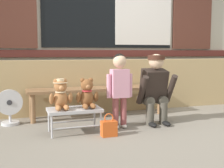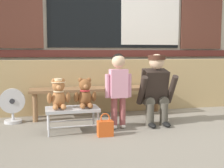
% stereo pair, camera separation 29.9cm
% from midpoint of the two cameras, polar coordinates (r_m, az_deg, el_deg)
% --- Properties ---
extents(ground_plane, '(60.00, 60.00, 0.00)m').
position_cam_midpoint_polar(ground_plane, '(3.65, 10.63, -9.33)').
color(ground_plane, gray).
extents(brick_low_wall, '(6.82, 0.25, 0.85)m').
position_cam_midpoint_polar(brick_low_wall, '(4.88, 3.77, -0.21)').
color(brick_low_wall, tan).
rests_on(brick_low_wall, ground).
extents(shop_facade, '(6.95, 0.26, 3.50)m').
position_cam_midpoint_polar(shop_facade, '(5.40, 2.20, 14.61)').
color(shop_facade, '#B7B2A3').
rests_on(shop_facade, ground).
extents(wooden_bench_long, '(2.10, 0.40, 0.44)m').
position_cam_midpoint_polar(wooden_bench_long, '(4.42, -0.30, -1.56)').
color(wooden_bench_long, '#8E6642').
rests_on(wooden_bench_long, ground).
extents(small_display_bench, '(0.64, 0.36, 0.30)m').
position_cam_midpoint_polar(small_display_bench, '(3.57, -5.41, -5.21)').
color(small_display_bench, '#BCBCC1').
rests_on(small_display_bench, ground).
extents(teddy_bear_with_hat, '(0.28, 0.27, 0.36)m').
position_cam_midpoint_polar(teddy_bear_with_hat, '(3.52, -8.03, -2.00)').
color(teddy_bear_with_hat, '#A86B3D').
rests_on(teddy_bear_with_hat, small_display_bench).
extents(teddy_bear_plain, '(0.28, 0.26, 0.36)m').
position_cam_midpoint_polar(teddy_bear_plain, '(3.57, -2.90, -1.98)').
color(teddy_bear_plain, brown).
rests_on(teddy_bear_plain, small_display_bench).
extents(child_standing, '(0.35, 0.18, 0.96)m').
position_cam_midpoint_polar(child_standing, '(3.69, 3.59, 0.30)').
color(child_standing, '#994C4C').
rests_on(child_standing, ground).
extents(adult_crouching, '(0.50, 0.49, 0.95)m').
position_cam_midpoint_polar(adult_crouching, '(3.97, 10.68, -0.99)').
color(adult_crouching, '#4C473D').
rests_on(adult_crouching, ground).
extents(handbag_on_ground, '(0.18, 0.11, 0.27)m').
position_cam_midpoint_polar(handbag_on_ground, '(3.43, 1.17, -8.61)').
color(handbag_on_ground, '#DB561E').
rests_on(handbag_on_ground, ground).
extents(floor_fan, '(0.34, 0.24, 0.48)m').
position_cam_midpoint_polar(floor_fan, '(4.19, -16.97, -4.14)').
color(floor_fan, silver).
rests_on(floor_fan, ground).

